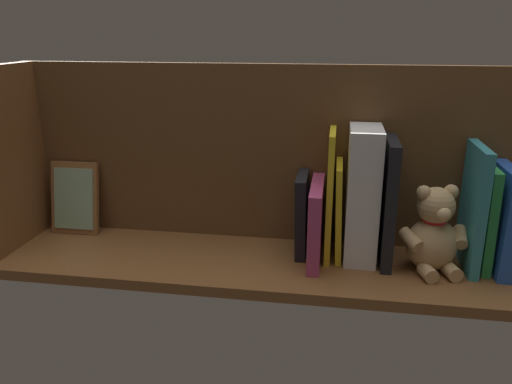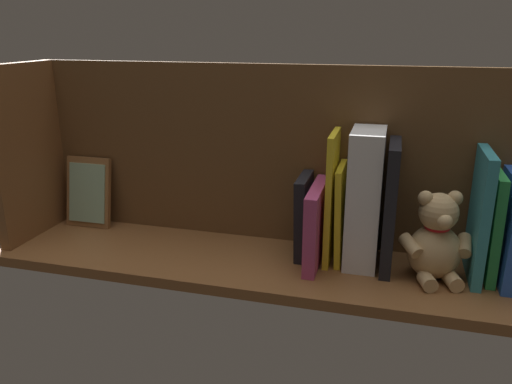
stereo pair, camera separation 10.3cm
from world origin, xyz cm
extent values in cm
cube|color=brown|center=(0.00, 0.00, -1.10)|extent=(111.39, 27.92, 2.20)
cube|color=brown|center=(0.00, -11.71, 19.62)|extent=(111.39, 1.50, 39.25)
cube|color=brown|center=(53.69, 0.00, 19.62)|extent=(2.40, 21.92, 39.25)
cube|color=blue|center=(-48.51, -3.21, 10.51)|extent=(3.06, 14.69, 21.05)
cube|color=green|center=(-45.47, -4.20, 10.49)|extent=(2.04, 12.72, 21.00)
cube|color=teal|center=(-42.88, -3.33, 12.50)|extent=(1.88, 14.45, 24.99)
ellipsoid|color=tan|center=(-35.33, -0.71, 5.34)|extent=(12.24, 11.50, 10.69)
sphere|color=tan|center=(-35.33, -0.71, 13.44)|extent=(7.35, 7.35, 7.35)
sphere|color=tan|center=(-37.99, -1.46, 16.20)|extent=(2.84, 2.84, 2.84)
sphere|color=tan|center=(-32.68, 0.04, 16.20)|extent=(2.84, 2.84, 2.84)
sphere|color=#DBB77F|center=(-36.18, 2.30, 12.89)|extent=(2.84, 2.84, 2.84)
cylinder|color=tan|center=(-40.58, -0.80, 7.21)|extent=(2.89, 5.42, 3.95)
cylinder|color=tan|center=(-30.81, 1.96, 7.21)|extent=(5.10, 5.72, 3.95)
cylinder|color=tan|center=(-38.88, 3.01, 1.42)|extent=(3.82, 4.63, 2.84)
cylinder|color=tan|center=(-34.25, 4.32, 1.42)|extent=(3.82, 4.63, 2.84)
torus|color=red|center=(-35.33, -0.71, 10.52)|extent=(6.02, 6.02, 0.83)
cube|color=black|center=(-26.50, -3.44, 12.82)|extent=(2.20, 14.23, 25.64)
cube|color=white|center=(-21.41, -4.05, 13.86)|extent=(6.46, 12.82, 27.72)
cube|color=yellow|center=(-16.81, -4.59, 10.06)|extent=(1.87, 11.93, 20.14)
cube|color=yellow|center=(-14.84, -4.22, 13.43)|extent=(1.20, 12.67, 26.87)
cube|color=#B23F72|center=(-12.24, -1.75, 8.16)|extent=(2.48, 17.62, 16.31)
cube|color=black|center=(-9.14, -4.84, 8.62)|extent=(2.56, 11.43, 17.28)
cube|color=brown|center=(44.42, -8.11, 8.33)|extent=(11.40, 4.47, 16.89)
cube|color=#8CAD8C|center=(44.42, -7.39, 8.33)|extent=(9.58, 3.12, 14.06)
camera|label=1|loc=(-15.73, 96.82, 46.25)|focal=35.69mm
camera|label=2|loc=(-25.79, 94.64, 46.25)|focal=35.69mm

